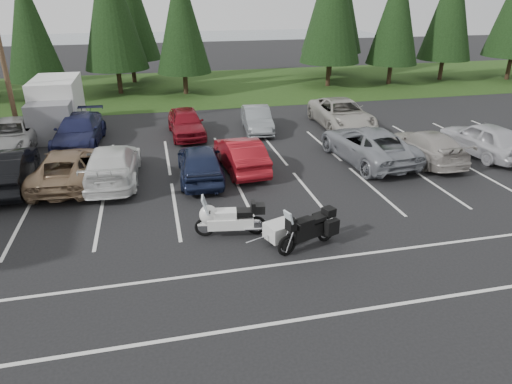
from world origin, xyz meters
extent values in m
plane|color=black|center=(0.00, 0.00, 0.00)|extent=(120.00, 120.00, 0.00)
cube|color=#1E3912|center=(0.00, 24.00, 0.01)|extent=(80.00, 16.00, 0.01)
cube|color=slate|center=(4.00, 55.00, 0.00)|extent=(70.00, 50.00, 0.02)
cylinder|color=#473321|center=(-10.00, 12.00, 4.50)|extent=(0.26, 0.26, 9.00)
cube|color=silver|center=(0.00, 2.00, 0.00)|extent=(32.00, 16.00, 0.01)
cylinder|color=#332316|center=(-10.50, 21.40, 1.06)|extent=(0.36, 0.36, 2.11)
cone|color=black|center=(-10.50, 21.40, 5.28)|extent=(3.87, 3.87, 7.48)
cylinder|color=#332316|center=(-5.00, 22.90, 1.31)|extent=(0.36, 0.36, 2.62)
cone|color=black|center=(-5.00, 22.90, 6.54)|extent=(4.80, 4.80, 9.27)
cylinder|color=#332316|center=(0.00, 21.60, 1.13)|extent=(0.36, 0.36, 2.26)
cone|color=black|center=(0.00, 21.60, 5.64)|extent=(4.14, 4.14, 7.99)
cylinder|color=#332316|center=(12.00, 22.10, 1.34)|extent=(0.36, 0.36, 2.69)
cone|color=black|center=(12.00, 22.10, 6.72)|extent=(4.93, 4.93, 9.52)
cylinder|color=#332316|center=(17.50, 21.80, 1.16)|extent=(0.36, 0.36, 2.33)
cone|color=black|center=(17.50, 21.80, 5.82)|extent=(4.27, 4.27, 8.24)
cylinder|color=#332316|center=(23.00, 22.60, 1.24)|extent=(0.36, 0.36, 2.47)
cone|color=black|center=(23.00, 22.60, 6.18)|extent=(4.53, 4.53, 8.76)
cylinder|color=#332316|center=(29.00, 21.30, 1.42)|extent=(0.36, 0.36, 2.83)
cylinder|color=#332316|center=(-4.00, 27.50, 1.36)|extent=(0.36, 0.36, 2.71)
cylinder|color=#332316|center=(14.00, 26.80, 1.50)|extent=(0.36, 0.36, 3.00)
imported|color=black|center=(-8.72, 4.62, 0.82)|extent=(2.04, 5.10, 1.65)
imported|color=#876B4E|center=(-6.32, 4.52, 0.73)|extent=(2.83, 5.45, 1.47)
imported|color=white|center=(-4.57, 4.38, 0.78)|extent=(2.39, 5.43, 1.55)
imported|color=#18203E|center=(-0.92, 3.77, 0.77)|extent=(2.00, 4.61, 1.55)
imported|color=maroon|center=(0.99, 4.48, 0.74)|extent=(1.88, 4.58, 1.48)
imported|color=gray|center=(7.08, 4.31, 0.81)|extent=(3.24, 6.07, 1.62)
imported|color=#A9A29B|center=(9.84, 3.74, 0.72)|extent=(2.06, 4.96, 1.43)
imported|color=silver|center=(12.99, 3.79, 0.82)|extent=(2.44, 5.02, 1.65)
imported|color=#BAB9B8|center=(-9.81, 9.89, 0.75)|extent=(2.52, 5.43, 1.51)
imported|color=#1C2048|center=(-6.53, 9.83, 0.78)|extent=(2.55, 5.49, 1.55)
imported|color=maroon|center=(-0.94, 10.31, 0.76)|extent=(1.96, 4.52, 1.52)
imported|color=slate|center=(3.11, 10.36, 0.69)|extent=(1.83, 4.28, 1.37)
imported|color=#AFAAA1|center=(8.15, 9.97, 0.80)|extent=(2.83, 5.86, 1.61)
camera|label=1|loc=(-2.70, -14.59, 7.54)|focal=32.00mm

